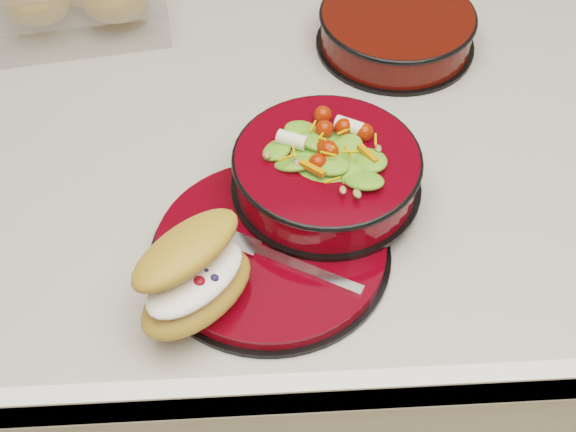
{
  "coord_description": "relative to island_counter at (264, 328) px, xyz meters",
  "views": [
    {
      "loc": [
        -0.0,
        -0.74,
        1.58
      ],
      "look_at": [
        0.03,
        -0.18,
        0.94
      ],
      "focal_mm": 50.0,
      "sensor_mm": 36.0,
      "label": 1
    }
  ],
  "objects": [
    {
      "name": "extra_bowl",
      "position": [
        0.2,
        0.16,
        0.48
      ],
      "size": [
        0.22,
        0.22,
        0.05
      ],
      "rotation": [
        0.0,
        0.0,
        0.44
      ],
      "color": "black",
      "rests_on": "island_counter"
    },
    {
      "name": "dinner_plate",
      "position": [
        0.01,
        -0.2,
        0.46
      ],
      "size": [
        0.26,
        0.26,
        0.02
      ],
      "rotation": [
        0.0,
        0.0,
        0.21
      ],
      "color": "black",
      "rests_on": "island_counter"
    },
    {
      "name": "island_counter",
      "position": [
        0.0,
        0.0,
        0.0
      ],
      "size": [
        1.24,
        0.74,
        0.9
      ],
      "color": "silver",
      "rests_on": "ground"
    },
    {
      "name": "fork",
      "position": [
        0.03,
        -0.23,
        0.47
      ],
      "size": [
        0.14,
        0.09,
        0.0
      ],
      "rotation": [
        0.0,
        0.0,
        1.05
      ],
      "color": "silver",
      "rests_on": "dinner_plate"
    },
    {
      "name": "salad_bowl",
      "position": [
        0.08,
        -0.12,
        0.5
      ],
      "size": [
        0.21,
        0.21,
        0.09
      ],
      "rotation": [
        0.0,
        0.0,
        -0.11
      ],
      "color": "black",
      "rests_on": "dinner_plate"
    },
    {
      "name": "croissant",
      "position": [
        -0.07,
        -0.27,
        0.5
      ],
      "size": [
        0.14,
        0.16,
        0.08
      ],
      "rotation": [
        0.0,
        0.0,
        0.79
      ],
      "color": "#B77E38",
      "rests_on": "dinner_plate"
    }
  ]
}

